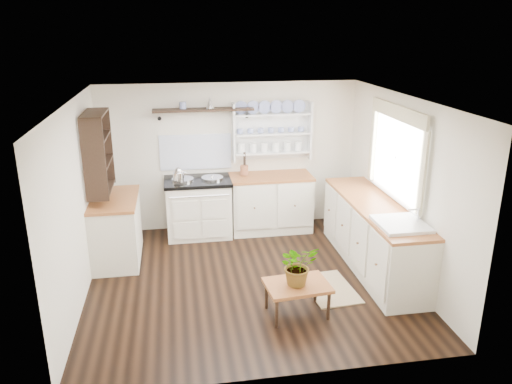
# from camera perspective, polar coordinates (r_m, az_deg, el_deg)

# --- Properties ---
(floor) EXTENTS (4.00, 3.80, 0.01)m
(floor) POSITION_cam_1_polar(r_m,az_deg,el_deg) (6.53, -0.87, -9.96)
(floor) COLOR black
(floor) RESTS_ON ground
(wall_back) EXTENTS (4.00, 0.02, 2.30)m
(wall_back) POSITION_cam_1_polar(r_m,az_deg,el_deg) (7.87, -2.99, 4.06)
(wall_back) COLOR silver
(wall_back) RESTS_ON ground
(wall_right) EXTENTS (0.02, 3.80, 2.30)m
(wall_right) POSITION_cam_1_polar(r_m,az_deg,el_deg) (6.64, 16.40, 0.57)
(wall_right) COLOR silver
(wall_right) RESTS_ON ground
(wall_left) EXTENTS (0.02, 3.80, 2.30)m
(wall_left) POSITION_cam_1_polar(r_m,az_deg,el_deg) (6.11, -19.80, -1.34)
(wall_left) COLOR silver
(wall_left) RESTS_ON ground
(ceiling) EXTENTS (4.00, 3.80, 0.01)m
(ceiling) POSITION_cam_1_polar(r_m,az_deg,el_deg) (5.79, -0.98, 10.46)
(ceiling) COLOR white
(ceiling) RESTS_ON wall_back
(window) EXTENTS (0.08, 1.55, 1.22)m
(window) POSITION_cam_1_polar(r_m,az_deg,el_deg) (6.64, 15.78, 4.35)
(window) COLOR white
(window) RESTS_ON wall_right
(aga_cooker) EXTENTS (1.00, 0.70, 0.93)m
(aga_cooker) POSITION_cam_1_polar(r_m,az_deg,el_deg) (7.72, -6.57, -1.71)
(aga_cooker) COLOR white
(aga_cooker) RESTS_ON floor
(back_cabinets) EXTENTS (1.27, 0.63, 0.90)m
(back_cabinets) POSITION_cam_1_polar(r_m,az_deg,el_deg) (7.87, 1.68, -1.16)
(back_cabinets) COLOR white
(back_cabinets) RESTS_ON floor
(right_cabinets) EXTENTS (0.62, 2.43, 0.90)m
(right_cabinets) POSITION_cam_1_polar(r_m,az_deg,el_deg) (6.84, 13.25, -4.80)
(right_cabinets) COLOR white
(right_cabinets) RESTS_ON floor
(belfast_sink) EXTENTS (0.55, 0.60, 0.45)m
(belfast_sink) POSITION_cam_1_polar(r_m,az_deg,el_deg) (6.09, 16.14, -4.57)
(belfast_sink) COLOR white
(belfast_sink) RESTS_ON right_cabinets
(left_cabinets) EXTENTS (0.62, 1.13, 0.90)m
(left_cabinets) POSITION_cam_1_polar(r_m,az_deg,el_deg) (7.14, -15.66, -4.01)
(left_cabinets) COLOR white
(left_cabinets) RESTS_ON floor
(plate_rack) EXTENTS (1.20, 0.22, 0.90)m
(plate_rack) POSITION_cam_1_polar(r_m,az_deg,el_deg) (7.84, 1.75, 7.07)
(plate_rack) COLOR white
(plate_rack) RESTS_ON wall_back
(high_shelf) EXTENTS (1.50, 0.29, 0.16)m
(high_shelf) POSITION_cam_1_polar(r_m,az_deg,el_deg) (7.56, -6.03, 9.27)
(high_shelf) COLOR black
(high_shelf) RESTS_ON wall_back
(left_shelving) EXTENTS (0.28, 0.80, 1.05)m
(left_shelving) POSITION_cam_1_polar(r_m,az_deg,el_deg) (6.83, -17.62, 4.43)
(left_shelving) COLOR black
(left_shelving) RESTS_ON wall_left
(kettle) EXTENTS (0.16, 0.16, 0.20)m
(kettle) POSITION_cam_1_polar(r_m,az_deg,el_deg) (7.42, -8.84, 2.01)
(kettle) COLOR silver
(kettle) RESTS_ON aga_cooker
(utensil_crock) EXTENTS (0.13, 0.13, 0.15)m
(utensil_crock) POSITION_cam_1_polar(r_m,az_deg,el_deg) (7.72, -1.36, 2.53)
(utensil_crock) COLOR #955536
(utensil_crock) RESTS_ON back_cabinets
(center_table) EXTENTS (0.74, 0.56, 0.38)m
(center_table) POSITION_cam_1_polar(r_m,az_deg,el_deg) (5.68, 4.74, -10.82)
(center_table) COLOR brown
(center_table) RESTS_ON floor
(potted_plant) EXTENTS (0.50, 0.45, 0.47)m
(potted_plant) POSITION_cam_1_polar(r_m,az_deg,el_deg) (5.55, 4.82, -8.30)
(potted_plant) COLOR #3F7233
(potted_plant) RESTS_ON center_table
(floor_rug) EXTENTS (0.62, 0.89, 0.02)m
(floor_rug) POSITION_cam_1_polar(r_m,az_deg,el_deg) (6.37, 8.42, -10.85)
(floor_rug) COLOR #805F4B
(floor_rug) RESTS_ON floor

